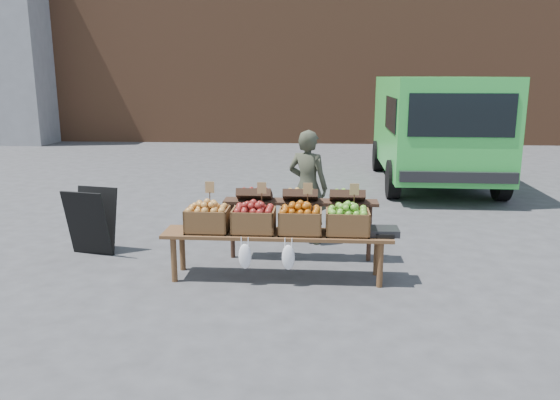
# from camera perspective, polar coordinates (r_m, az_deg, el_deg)

# --- Properties ---
(ground) EXTENTS (80.00, 80.00, 0.00)m
(ground) POSITION_cam_1_polar(r_m,az_deg,el_deg) (7.05, 7.17, -6.95)
(ground) COLOR #3F4042
(brick_building) EXTENTS (24.00, 4.00, 10.00)m
(brick_building) POSITION_cam_1_polar(r_m,az_deg,el_deg) (21.79, 5.49, 19.69)
(brick_building) COLOR brown
(brick_building) RESTS_ON ground
(delivery_van) EXTENTS (2.48, 5.29, 2.36)m
(delivery_van) POSITION_cam_1_polar(r_m,az_deg,el_deg) (12.67, 15.76, 6.93)
(delivery_van) COLOR green
(delivery_van) RESTS_ON ground
(vendor) EXTENTS (0.70, 0.60, 1.64)m
(vendor) POSITION_cam_1_polar(r_m,az_deg,el_deg) (7.83, 2.92, 1.36)
(vendor) COLOR #383B2C
(vendor) RESTS_ON ground
(chalkboard_sign) EXTENTS (0.66, 0.44, 0.91)m
(chalkboard_sign) POSITION_cam_1_polar(r_m,az_deg,el_deg) (7.81, -19.10, -2.11)
(chalkboard_sign) COLOR black
(chalkboard_sign) RESTS_ON ground
(back_table) EXTENTS (2.10, 0.44, 1.04)m
(back_table) POSITION_cam_1_polar(r_m,az_deg,el_deg) (7.15, 2.14, -2.22)
(back_table) COLOR #332016
(back_table) RESTS_ON ground
(display_bench) EXTENTS (2.70, 0.56, 0.57)m
(display_bench) POSITION_cam_1_polar(r_m,az_deg,el_deg) (6.54, -0.32, -5.80)
(display_bench) COLOR brown
(display_bench) RESTS_ON ground
(crate_golden_apples) EXTENTS (0.50, 0.40, 0.28)m
(crate_golden_apples) POSITION_cam_1_polar(r_m,az_deg,el_deg) (6.53, -7.56, -2.05)
(crate_golden_apples) COLOR gold
(crate_golden_apples) RESTS_ON display_bench
(crate_russet_pears) EXTENTS (0.50, 0.40, 0.28)m
(crate_russet_pears) POSITION_cam_1_polar(r_m,az_deg,el_deg) (6.45, -2.76, -2.16)
(crate_russet_pears) COLOR #64090C
(crate_russet_pears) RESTS_ON display_bench
(crate_red_apples) EXTENTS (0.50, 0.40, 0.28)m
(crate_red_apples) POSITION_cam_1_polar(r_m,az_deg,el_deg) (6.40, 2.13, -2.25)
(crate_red_apples) COLOR #A7420D
(crate_red_apples) RESTS_ON display_bench
(crate_green_apples) EXTENTS (0.50, 0.40, 0.28)m
(crate_green_apples) POSITION_cam_1_polar(r_m,az_deg,el_deg) (6.41, 7.05, -2.33)
(crate_green_apples) COLOR #4B9123
(crate_green_apples) RESTS_ON display_bench
(weighing_scale) EXTENTS (0.34, 0.30, 0.08)m
(weighing_scale) POSITION_cam_1_polar(r_m,az_deg,el_deg) (6.47, 10.79, -3.23)
(weighing_scale) COLOR black
(weighing_scale) RESTS_ON display_bench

